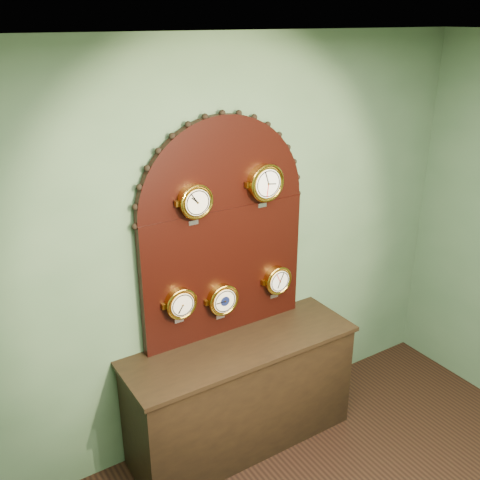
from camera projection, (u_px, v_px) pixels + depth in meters
wall_back at (220, 253)px, 3.67m from camera, size 4.00×0.00×4.00m
shop_counter at (242, 396)px, 3.84m from camera, size 1.60×0.50×0.80m
display_board at (224, 224)px, 3.54m from camera, size 1.26×0.06×1.53m
roman_clock at (195, 201)px, 3.29m from camera, size 0.22×0.08×0.27m
arabic_clock at (266, 183)px, 3.53m from camera, size 0.26×0.08×0.31m
hygrometer at (180, 303)px, 3.48m from camera, size 0.21×0.08×0.27m
barometer at (223, 299)px, 3.66m from camera, size 0.22×0.08×0.27m
tide_clock at (277, 280)px, 3.87m from camera, size 0.21×0.08×0.26m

